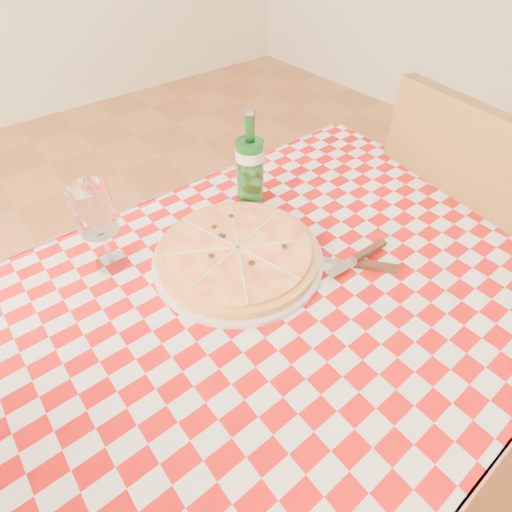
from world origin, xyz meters
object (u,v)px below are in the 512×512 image
Objects in this scene: pizza_plate at (238,252)px; wine_glass at (100,228)px; water_bottle at (250,159)px; chair_near at (450,229)px; dining_table at (280,317)px.

wine_glass is at bearing 142.98° from pizza_plate.
wine_glass is (-0.38, 0.01, -0.03)m from water_bottle.
dining_table is at bearing -172.27° from chair_near.
water_bottle is 1.26× the size of wine_glass.
chair_near is (0.70, -0.02, -0.09)m from dining_table.
chair_near is at bearing -11.62° from pizza_plate.
water_bottle is at bearing 161.28° from chair_near.
dining_table is at bearing -50.17° from wine_glass.
chair_near is at bearing -28.49° from water_bottle.
chair_near is 1.03m from wine_glass.
chair_near is at bearing -18.52° from wine_glass.
dining_table is at bearing -116.24° from water_bottle.
dining_table is 3.20× the size of pizza_plate.
dining_table is 0.43m from wine_glass.
pizza_plate is (-0.02, 0.12, 0.12)m from dining_table.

